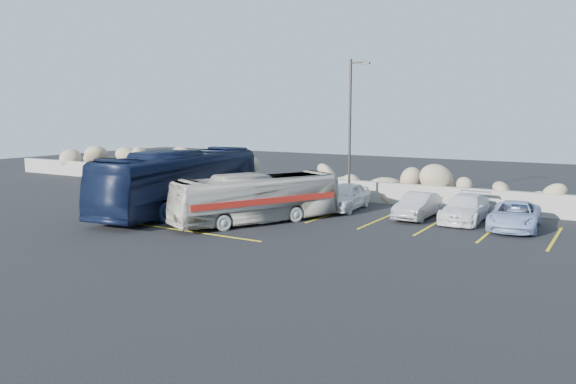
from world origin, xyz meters
The scene contains 11 objects.
ground centered at (0.00, 0.00, 0.00)m, with size 90.00×90.00×0.00m, color black.
seawall centered at (0.00, 12.00, 0.60)m, with size 60.00×0.40×1.20m, color gray.
riprap_pile centered at (0.00, 13.20, 1.30)m, with size 54.00×2.80×2.60m, color tan, non-canonical shape.
parking_lines centered at (4.64, 5.57, 0.01)m, with size 18.16×9.36×0.01m.
lamppost centered at (2.56, 9.50, 4.30)m, with size 1.14×0.18×8.00m.
vintage_bus centered at (0.58, 3.41, 1.17)m, with size 1.96×8.37×2.33m, color #BCB9A9.
tour_coach centered at (-4.65, 3.91, 1.62)m, with size 2.72×11.64×3.24m, color black.
car_a centered at (2.59, 8.82, 0.73)m, with size 1.73×4.29×1.46m, color white.
car_b centered at (6.75, 8.39, 0.63)m, with size 1.33×3.80×1.25m, color #9E9DA1.
car_c centered at (8.97, 8.82, 0.64)m, with size 1.80×4.42×1.28m, color white.
car_d centered at (11.28, 8.20, 0.61)m, with size 2.03×4.39×1.22m, color #99AED9.
Camera 1 is at (15.46, -18.22, 5.19)m, focal length 35.00 mm.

